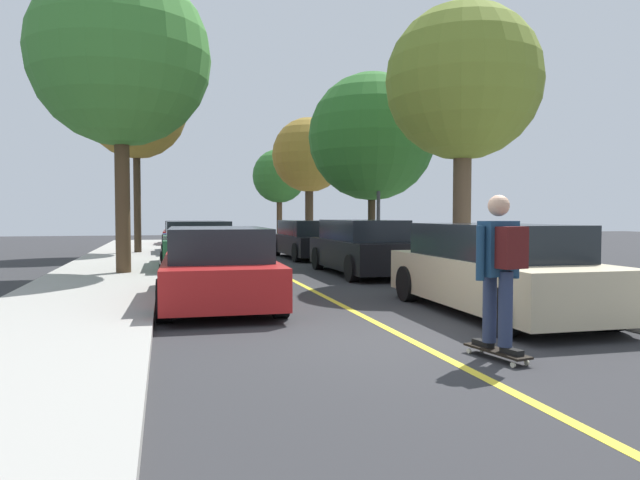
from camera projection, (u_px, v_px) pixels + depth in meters
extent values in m
plane|color=#2D2D30|center=(408.00, 339.00, 7.34)|extent=(80.00, 80.00, 0.00)
cube|color=#9E9B93|center=(24.00, 355.00, 6.19)|extent=(2.60, 56.00, 0.14)
cube|color=gold|center=(324.00, 296.00, 11.20)|extent=(0.12, 39.20, 0.01)
cube|color=maroon|center=(218.00, 277.00, 10.12)|extent=(1.97, 4.46, 0.63)
cube|color=black|center=(218.00, 243.00, 10.06)|extent=(1.70, 2.79, 0.54)
cylinder|color=black|center=(280.00, 297.00, 8.86)|extent=(0.24, 0.65, 0.64)
cylinder|color=black|center=(164.00, 301.00, 8.47)|extent=(0.24, 0.65, 0.64)
cylinder|color=black|center=(257.00, 276.00, 11.78)|extent=(0.24, 0.65, 0.64)
cylinder|color=black|center=(169.00, 279.00, 11.40)|extent=(0.24, 0.65, 0.64)
cube|color=#1E5B33|center=(197.00, 251.00, 16.50)|extent=(1.87, 4.63, 0.75)
cube|color=black|center=(197.00, 229.00, 16.49)|extent=(1.65, 3.12, 0.47)
cylinder|color=black|center=(235.00, 263.00, 15.17)|extent=(0.22, 0.64, 0.64)
cylinder|color=black|center=(165.00, 264.00, 14.72)|extent=(0.22, 0.64, 0.64)
cylinder|color=black|center=(223.00, 255.00, 18.29)|extent=(0.22, 0.64, 0.64)
cylinder|color=black|center=(165.00, 256.00, 17.84)|extent=(0.22, 0.64, 0.64)
cube|color=navy|center=(188.00, 243.00, 22.61)|extent=(1.91, 4.61, 0.61)
cube|color=black|center=(188.00, 228.00, 22.58)|extent=(1.65, 2.65, 0.50)
cylinder|color=black|center=(215.00, 249.00, 21.34)|extent=(0.24, 0.65, 0.64)
cylinder|color=black|center=(167.00, 250.00, 20.86)|extent=(0.24, 0.65, 0.64)
cylinder|color=black|center=(206.00, 245.00, 24.37)|extent=(0.24, 0.65, 0.64)
cylinder|color=black|center=(165.00, 245.00, 23.90)|extent=(0.24, 0.65, 0.64)
cube|color=maroon|center=(183.00, 236.00, 29.30)|extent=(1.94, 4.14, 0.60)
cube|color=black|center=(183.00, 226.00, 29.25)|extent=(1.69, 2.57, 0.49)
cylinder|color=black|center=(202.00, 241.00, 28.21)|extent=(0.23, 0.64, 0.64)
cylinder|color=black|center=(164.00, 241.00, 27.79)|extent=(0.23, 0.64, 0.64)
cylinder|color=black|center=(199.00, 238.00, 30.84)|extent=(0.23, 0.64, 0.64)
cylinder|color=black|center=(165.00, 239.00, 30.42)|extent=(0.23, 0.64, 0.64)
cube|color=#BCAD89|center=(494.00, 280.00, 9.18)|extent=(1.85, 4.63, 0.71)
cube|color=black|center=(493.00, 241.00, 9.22)|extent=(1.60, 3.06, 0.53)
cylinder|color=black|center=(408.00, 284.00, 10.55)|extent=(0.23, 0.64, 0.64)
cylinder|color=black|center=(488.00, 281.00, 10.93)|extent=(0.23, 0.64, 0.64)
cylinder|color=black|center=(503.00, 312.00, 7.45)|extent=(0.23, 0.64, 0.64)
cylinder|color=black|center=(611.00, 308.00, 7.83)|extent=(0.23, 0.64, 0.64)
cube|color=black|center=(362.00, 254.00, 15.31)|extent=(1.72, 4.60, 0.73)
cube|color=black|center=(362.00, 230.00, 15.31)|extent=(1.51, 3.08, 0.53)
cylinder|color=black|center=(318.00, 258.00, 16.66)|extent=(0.22, 0.64, 0.64)
cylinder|color=black|center=(370.00, 257.00, 17.06)|extent=(0.22, 0.64, 0.64)
cylinder|color=black|center=(352.00, 268.00, 13.58)|extent=(0.22, 0.64, 0.64)
cylinder|color=black|center=(415.00, 267.00, 13.98)|extent=(0.22, 0.64, 0.64)
cube|color=black|center=(309.00, 244.00, 21.02)|extent=(1.95, 4.60, 0.65)
cube|color=black|center=(308.00, 228.00, 21.08)|extent=(1.68, 2.95, 0.54)
cylinder|color=black|center=(276.00, 247.00, 22.28)|extent=(0.24, 0.65, 0.64)
cylinder|color=black|center=(318.00, 247.00, 22.77)|extent=(0.24, 0.65, 0.64)
cylinder|color=black|center=(297.00, 253.00, 19.28)|extent=(0.24, 0.65, 0.64)
cylinder|color=black|center=(345.00, 252.00, 19.77)|extent=(0.24, 0.65, 0.64)
cylinder|color=#4C3823|center=(122.00, 191.00, 14.36)|extent=(0.36, 0.36, 4.03)
sphere|color=#3D7F33|center=(120.00, 56.00, 14.22)|extent=(4.37, 4.37, 4.37)
cylinder|color=#3D2D1E|center=(137.00, 197.00, 22.21)|extent=(0.27, 0.27, 4.19)
sphere|color=olive|center=(136.00, 109.00, 22.07)|extent=(3.78, 3.78, 3.78)
cylinder|color=brown|center=(462.00, 201.00, 13.95)|extent=(0.43, 0.43, 3.53)
sphere|color=olive|center=(463.00, 82.00, 13.83)|extent=(3.70, 3.70, 3.70)
cylinder|color=#3D2D1E|center=(372.00, 216.00, 20.04)|extent=(0.26, 0.26, 2.79)
sphere|color=#2D6B28|center=(372.00, 137.00, 19.92)|extent=(4.35, 4.35, 4.35)
cylinder|color=#3D2D1E|center=(309.00, 208.00, 28.66)|extent=(0.40, 0.40, 3.55)
sphere|color=olive|center=(309.00, 155.00, 28.55)|extent=(3.64, 3.64, 3.64)
cylinder|color=#4C3823|center=(279.00, 216.00, 36.09)|extent=(0.34, 0.34, 2.70)
sphere|color=#2D6B28|center=(279.00, 176.00, 35.99)|extent=(3.31, 3.31, 3.31)
cylinder|color=#38383D|center=(378.00, 188.00, 19.01)|extent=(0.12, 0.12, 4.64)
cube|color=#EAE5C6|center=(379.00, 112.00, 18.91)|extent=(0.36, 0.24, 0.20)
cube|color=black|center=(497.00, 351.00, 6.31)|extent=(0.37, 0.87, 0.02)
cylinder|color=beige|center=(469.00, 351.00, 6.58)|extent=(0.03, 0.06, 0.06)
cylinder|color=beige|center=(482.00, 349.00, 6.66)|extent=(0.03, 0.06, 0.06)
cylinder|color=beige|center=(513.00, 365.00, 5.97)|extent=(0.03, 0.06, 0.06)
cylinder|color=beige|center=(527.00, 363.00, 6.05)|extent=(0.03, 0.06, 0.06)
cube|color=#99999E|center=(476.00, 347.00, 6.62)|extent=(0.11, 0.06, 0.02)
cube|color=#99999E|center=(520.00, 360.00, 6.01)|extent=(0.11, 0.06, 0.02)
cube|color=black|center=(483.00, 343.00, 6.51)|extent=(0.15, 0.27, 0.06)
cube|color=black|center=(512.00, 351.00, 6.11)|extent=(0.15, 0.27, 0.06)
cylinder|color=#283351|center=(490.00, 306.00, 6.40)|extent=(0.18, 0.18, 0.80)
cylinder|color=#283351|center=(505.00, 309.00, 6.18)|extent=(0.18, 0.18, 0.80)
cube|color=navy|center=(498.00, 249.00, 6.26)|extent=(0.43, 0.29, 0.59)
sphere|color=tan|center=(499.00, 206.00, 6.24)|extent=(0.23, 0.23, 0.23)
cylinder|color=navy|center=(480.00, 253.00, 6.16)|extent=(0.11, 0.11, 0.58)
cylinder|color=navy|center=(515.00, 252.00, 6.37)|extent=(0.11, 0.11, 0.58)
cube|color=#4C1414|center=(512.00, 248.00, 6.08)|extent=(0.33, 0.23, 0.44)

